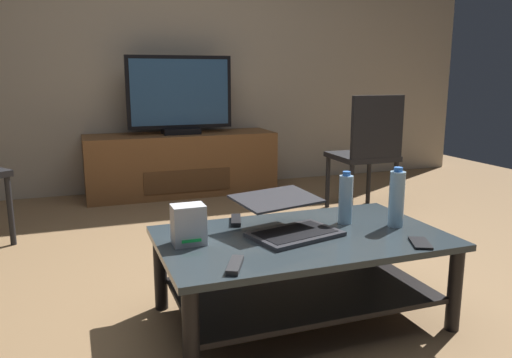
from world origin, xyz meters
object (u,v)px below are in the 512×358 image
television (180,97)px  tv_remote (236,220)px  coffee_table (301,261)px  water_bottle_far (397,199)px  dining_chair (368,149)px  laptop (288,220)px  cell_phone (420,243)px  media_cabinet (182,164)px  soundbar_remote (235,265)px  router_box (188,225)px  water_bottle_near (346,199)px

television → tv_remote: size_ratio=5.78×
coffee_table → water_bottle_far: size_ratio=4.48×
dining_chair → laptop: bearing=-133.1°
television → laptop: (-0.06, -2.49, -0.42)m
dining_chair → cell_phone: size_ratio=6.55×
laptop → cell_phone: bearing=-35.5°
media_cabinet → television: bearing=-90.0°
coffee_table → dining_chair: size_ratio=1.33×
coffee_table → cell_phone: 0.50m
laptop → water_bottle_far: water_bottle_far is taller
coffee_table → cell_phone: size_ratio=8.74×
television → cell_phone: (0.39, -2.81, -0.48)m
cell_phone → soundbar_remote: (-0.79, 0.02, 0.01)m
media_cabinet → laptop: (-0.06, -2.51, 0.18)m
coffee_table → soundbar_remote: bearing=-146.3°
television → coffee_table: bearing=-90.2°
laptop → cell_phone: laptop is taller
dining_chair → soundbar_remote: size_ratio=5.73×
router_box → cell_phone: router_box is taller
television → router_box: bearing=-101.2°
soundbar_remote → coffee_table: bearing=60.0°
water_bottle_near → television: bearing=95.9°
router_box → soundbar_remote: bearing=-72.5°
television → cell_phone: bearing=-82.0°
water_bottle_near → coffee_table: bearing=-160.8°
water_bottle_far → cell_phone: size_ratio=1.95×
router_box → water_bottle_far: (0.94, -0.08, 0.05)m
dining_chair → television: bearing=136.1°
dining_chair → tv_remote: (-1.41, -1.11, -0.11)m
cell_phone → coffee_table: bearing=170.6°
water_bottle_near → cell_phone: size_ratio=1.75×
laptop → water_bottle_near: 0.32m
router_box → soundbar_remote: 0.33m
coffee_table → tv_remote: bearing=127.0°
media_cabinet → water_bottle_near: 2.49m
dining_chair → tv_remote: size_ratio=5.73×
dining_chair → water_bottle_far: 1.60m
dining_chair → soundbar_remote: 2.29m
dining_chair → laptop: dining_chair is taller
dining_chair → laptop: (-1.25, -1.34, -0.06)m
laptop → soundbar_remote: size_ratio=2.83×
router_box → soundbar_remote: (0.10, -0.31, -0.07)m
tv_remote → soundbar_remote: size_ratio=1.00×
tv_remote → laptop: bearing=-37.6°
media_cabinet → router_box: (-0.49, -2.50, 0.20)m
laptop → cell_phone: (0.45, -0.32, -0.06)m
cell_phone → dining_chair: bearing=89.2°
coffee_table → water_bottle_far: water_bottle_far is taller
dining_chair → router_box: (-1.69, -1.33, -0.04)m
router_box → water_bottle_far: water_bottle_far is taller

